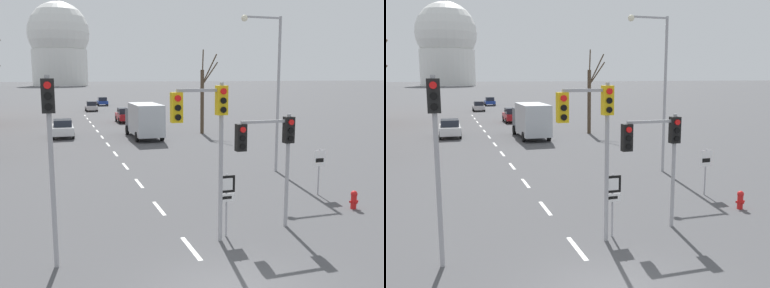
{
  "view_description": "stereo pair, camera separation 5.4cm",
  "coord_description": "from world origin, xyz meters",
  "views": [
    {
      "loc": [
        -4.04,
        -9.39,
        5.6
      ],
      "look_at": [
        0.48,
        4.67,
        3.23
      ],
      "focal_mm": 40.0,
      "sensor_mm": 36.0,
      "label": 1
    },
    {
      "loc": [
        -3.99,
        -9.41,
        5.6
      ],
      "look_at": [
        0.48,
        4.67,
        3.23
      ],
      "focal_mm": 40.0,
      "sensor_mm": 36.0,
      "label": 2
    }
  ],
  "objects": [
    {
      "name": "lane_stripe_7",
      "position": [
        0.0,
        34.77,
        0.0
      ],
      "size": [
        0.16,
        2.0,
        0.01
      ],
      "primitive_type": "cube",
      "color": "silver",
      "rests_on": "ground_plane"
    },
    {
      "name": "delivery_truck",
      "position": [
        3.6,
        28.53,
        1.7
      ],
      "size": [
        2.44,
        7.2,
        3.14
      ],
      "color": "#333842",
      "rests_on": "ground_plane"
    },
    {
      "name": "lane_stripe_11",
      "position": [
        0.0,
        52.77,
        0.0
      ],
      "size": [
        0.16,
        2.0,
        0.01
      ],
      "primitive_type": "cube",
      "color": "silver",
      "rests_on": "ground_plane"
    },
    {
      "name": "speed_limit_sign",
      "position": [
        7.69,
        7.51,
        1.48
      ],
      "size": [
        0.6,
        0.08,
        2.2
      ],
      "color": "#9E9EA3",
      "rests_on": "ground_plane"
    },
    {
      "name": "lane_stripe_9",
      "position": [
        0.0,
        43.77,
        0.0
      ],
      "size": [
        0.16,
        2.0,
        0.01
      ],
      "primitive_type": "cube",
      "color": "silver",
      "rests_on": "ground_plane"
    },
    {
      "name": "route_sign_post",
      "position": [
        1.49,
        3.89,
        1.52
      ],
      "size": [
        0.6,
        0.08,
        2.25
      ],
      "color": "#9E9EA3",
      "rests_on": "ground_plane"
    },
    {
      "name": "lane_stripe_3",
      "position": [
        0.0,
        16.77,
        0.0
      ],
      "size": [
        0.16,
        2.0,
        0.01
      ],
      "primitive_type": "cube",
      "color": "silver",
      "rests_on": "ground_plane"
    },
    {
      "name": "fire_hydrant",
      "position": [
        7.88,
        5.19,
        0.43
      ],
      "size": [
        0.4,
        0.34,
        0.79
      ],
      "color": "red",
      "rests_on": "ground_plane"
    },
    {
      "name": "traffic_signal_centre_tall",
      "position": [
        0.64,
        3.62,
        4.08
      ],
      "size": [
        1.89,
        0.34,
        5.39
      ],
      "color": "#9E9EA3",
      "rests_on": "ground_plane"
    },
    {
      "name": "traffic_signal_near_right",
      "position": [
        3.33,
        4.2,
        3.19
      ],
      "size": [
        2.25,
        0.34,
        4.23
      ],
      "color": "#9E9EA3",
      "rests_on": "ground_plane"
    },
    {
      "name": "street_lamp_right",
      "position": [
        7.84,
        12.64,
        5.44
      ],
      "size": [
        2.47,
        0.36,
        8.88
      ],
      "color": "#9E9EA3",
      "rests_on": "ground_plane"
    },
    {
      "name": "lane_stripe_5",
      "position": [
        0.0,
        25.77,
        0.0
      ],
      "size": [
        0.16,
        2.0,
        0.01
      ],
      "primitive_type": "cube",
      "color": "silver",
      "rests_on": "ground_plane"
    },
    {
      "name": "sedan_near_right",
      "position": [
        3.9,
        42.23,
        0.88
      ],
      "size": [
        1.68,
        4.1,
        1.75
      ],
      "color": "maroon",
      "rests_on": "ground_plane"
    },
    {
      "name": "sedan_near_left",
      "position": [
        -3.42,
        31.17,
        0.85
      ],
      "size": [
        1.91,
        4.34,
        1.65
      ],
      "color": "silver",
      "rests_on": "ground_plane"
    },
    {
      "name": "traffic_signal_near_left",
      "position": [
        -4.21,
        3.19,
        3.9
      ],
      "size": [
        0.36,
        0.34,
        5.63
      ],
      "color": "#9E9EA3",
      "rests_on": "ground_plane"
    },
    {
      "name": "lane_stripe_1",
      "position": [
        0.0,
        7.77,
        0.0
      ],
      "size": [
        0.16,
        2.0,
        0.01
      ],
      "primitive_type": "cube",
      "color": "silver",
      "rests_on": "ground_plane"
    },
    {
      "name": "capitol_dome",
      "position": [
        0.0,
        239.8,
        22.56
      ],
      "size": [
        32.79,
        32.79,
        46.31
      ],
      "color": "silver",
      "rests_on": "ground_plane"
    },
    {
      "name": "lane_stripe_10",
      "position": [
        0.0,
        48.27,
        0.0
      ],
      "size": [
        0.16,
        2.0,
        0.01
      ],
      "primitive_type": "cube",
      "color": "silver",
      "rests_on": "ground_plane"
    },
    {
      "name": "lane_stripe_6",
      "position": [
        0.0,
        30.27,
        0.0
      ],
      "size": [
        0.16,
        2.0,
        0.01
      ],
      "primitive_type": "cube",
      "color": "silver",
      "rests_on": "ground_plane"
    },
    {
      "name": "lane_stripe_8",
      "position": [
        0.0,
        39.27,
        0.0
      ],
      "size": [
        0.16,
        2.0,
        0.01
      ],
      "primitive_type": "cube",
      "color": "silver",
      "rests_on": "ground_plane"
    },
    {
      "name": "lane_stripe_0",
      "position": [
        0.0,
        3.27,
        0.0
      ],
      "size": [
        0.16,
        2.0,
        0.01
      ],
      "primitive_type": "cube",
      "color": "silver",
      "rests_on": "ground_plane"
    },
    {
      "name": "sedan_far_left",
      "position": [
        1.54,
        60.39,
        0.78
      ],
      "size": [
        1.8,
        3.84,
        1.56
      ],
      "color": "#B7B7BC",
      "rests_on": "ground_plane"
    },
    {
      "name": "lane_stripe_4",
      "position": [
        0.0,
        21.27,
        0.0
      ],
      "size": [
        0.16,
        2.0,
        0.01
      ],
      "primitive_type": "cube",
      "color": "silver",
      "rests_on": "ground_plane"
    },
    {
      "name": "bare_tree_right_near",
      "position": [
        9.71,
        29.88,
        3.59
      ],
      "size": [
        1.82,
        2.88,
        8.13
      ],
      "color": "#473828",
      "rests_on": "ground_plane"
    },
    {
      "name": "lane_stripe_2",
      "position": [
        0.0,
        12.27,
        0.0
      ],
      "size": [
        0.16,
        2.0,
        0.01
      ],
      "primitive_type": "cube",
      "color": "silver",
      "rests_on": "ground_plane"
    },
    {
      "name": "sedan_mid_centre",
      "position": [
        4.59,
        72.63,
        0.82
      ],
      "size": [
        1.86,
        3.89,
        1.6
      ],
      "color": "navy",
      "rests_on": "ground_plane"
    }
  ]
}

